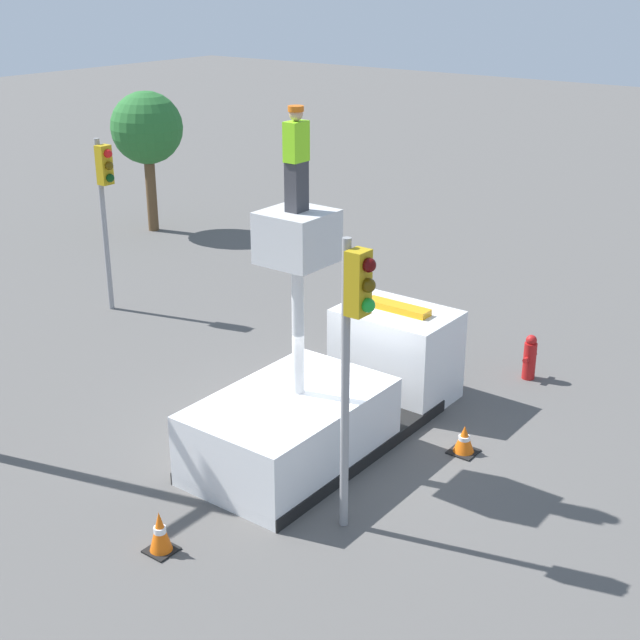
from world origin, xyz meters
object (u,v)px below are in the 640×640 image
(traffic_light_pole, at_px, (354,331))
(tree_left_bg, at_px, (147,129))
(worker, at_px, (296,159))
(traffic_cone_curbside, at_px, (464,440))
(traffic_light_across, at_px, (105,191))
(fire_hydrant, at_px, (530,357))
(traffic_cone_rear, at_px, (160,533))
(bucket_truck, at_px, (332,396))

(traffic_light_pole, distance_m, tree_left_bg, 19.06)
(worker, xyz_separation_m, traffic_cone_curbside, (2.03, -2.37, -5.37))
(traffic_light_pole, height_order, traffic_light_across, traffic_light_pole)
(fire_hydrant, relative_size, tree_left_bg, 0.22)
(worker, xyz_separation_m, traffic_cone_rear, (-3.58, -0.06, -5.29))
(worker, height_order, fire_hydrant, worker)
(worker, relative_size, traffic_cone_rear, 2.44)
(fire_hydrant, xyz_separation_m, tree_left_bg, (3.39, 15.77, 3.01))
(traffic_light_across, distance_m, fire_hydrant, 11.41)
(traffic_cone_curbside, xyz_separation_m, tree_left_bg, (7.20, 16.22, 3.26))
(bucket_truck, relative_size, traffic_light_across, 1.38)
(worker, bearing_deg, tree_left_bg, 56.30)
(traffic_light_pole, xyz_separation_m, traffic_light_across, (4.40, 10.89, -0.23))
(traffic_light_pole, height_order, traffic_cone_rear, traffic_light_pole)
(worker, relative_size, traffic_light_across, 0.38)
(traffic_light_pole, height_order, fire_hydrant, traffic_light_pole)
(tree_left_bg, bearing_deg, traffic_cone_rear, -132.66)
(bucket_truck, xyz_separation_m, tree_left_bg, (8.21, 13.85, 2.64))
(worker, xyz_separation_m, fire_hydrant, (5.84, -1.93, -5.12))
(bucket_truck, relative_size, fire_hydrant, 6.05)
(traffic_light_pole, bearing_deg, bucket_truck, 42.37)
(worker, relative_size, traffic_cone_curbside, 3.10)
(traffic_light_pole, bearing_deg, traffic_cone_curbside, -5.19)
(traffic_cone_rear, bearing_deg, tree_left_bg, 47.34)
(bucket_truck, height_order, traffic_cone_rear, bucket_truck)
(fire_hydrant, bearing_deg, traffic_cone_rear, 168.80)
(fire_hydrant, bearing_deg, traffic_light_pole, -178.83)
(traffic_light_across, relative_size, traffic_cone_curbside, 8.13)
(traffic_cone_rear, bearing_deg, worker, 0.99)
(bucket_truck, xyz_separation_m, worker, (-1.02, 0.00, 4.75))
(traffic_cone_rear, height_order, tree_left_bg, tree_left_bg)
(traffic_light_across, distance_m, tree_left_bg, 7.90)
(traffic_light_pole, xyz_separation_m, tree_left_bg, (10.49, 15.92, 0.04))
(bucket_truck, distance_m, traffic_cone_rear, 4.64)
(traffic_cone_rear, relative_size, tree_left_bg, 0.15)
(bucket_truck, bearing_deg, traffic_light_pole, -137.63)
(worker, bearing_deg, traffic_cone_curbside, -49.44)
(worker, distance_m, traffic_cone_curbside, 6.21)
(traffic_cone_curbside, distance_m, tree_left_bg, 18.04)
(traffic_light_pole, distance_m, fire_hydrant, 7.69)
(traffic_light_across, relative_size, tree_left_bg, 0.96)
(traffic_light_pole, bearing_deg, tree_left_bg, 56.63)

